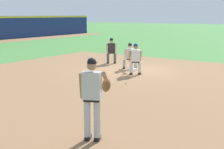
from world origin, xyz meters
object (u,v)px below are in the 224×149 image
umpire (111,50)px  first_base_bag (132,69)px  pitcher (93,94)px  baserunner (136,58)px  baseball (126,83)px  first_baseman (130,55)px

umpire → first_base_bag: bearing=-121.5°
pitcher → baserunner: (7.29, 3.04, -0.27)m
baserunner → first_base_bag: bearing=37.4°
first_base_bag → baserunner: size_ratio=0.26×
pitcher → baserunner: bearing=22.6°
baseball → pitcher: (-5.33, -2.37, 1.02)m
baseball → first_baseman: 3.60m
pitcher → umpire: bearing=31.7°
pitcher → umpire: pitcher is taller
first_base_bag → baserunner: (-0.90, -0.69, 0.75)m
baserunner → umpire: 3.58m
pitcher → first_baseman: pitcher is taller
first_base_bag → umpire: (1.30, 2.13, 0.75)m
first_base_bag → umpire: umpire is taller
first_baseman → umpire: size_ratio=0.92×
first_baseman → pitcher: bearing=-154.7°
first_base_bag → pitcher: pitcher is taller
pitcher → baserunner: 7.91m
first_baseman → umpire: 2.13m
first_baseman → umpire: (1.05, 1.86, 0.06)m
first_base_bag → baseball: first_base_bag is taller
baseball → umpire: (4.18, 3.49, 0.76)m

